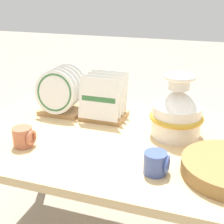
% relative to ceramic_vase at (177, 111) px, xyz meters
% --- Properties ---
extents(display_table, '(1.37, 0.89, 0.66)m').
position_rel_ceramic_vase_xyz_m(display_table, '(-0.27, -0.08, -0.19)').
color(display_table, tan).
rests_on(display_table, ground_plane).
extents(ceramic_vase, '(0.24, 0.24, 0.28)m').
position_rel_ceramic_vase_xyz_m(ceramic_vase, '(0.00, 0.00, 0.00)').
color(ceramic_vase, white).
rests_on(ceramic_vase, display_table).
extents(dish_rack_round_plates, '(0.22, 0.20, 0.24)m').
position_rel_ceramic_vase_xyz_m(dish_rack_round_plates, '(-0.61, 0.08, -0.02)').
color(dish_rack_round_plates, tan).
rests_on(dish_rack_round_plates, display_table).
extents(dish_rack_square_plates, '(0.22, 0.20, 0.22)m').
position_rel_ceramic_vase_xyz_m(dish_rack_square_plates, '(-0.37, 0.09, -0.04)').
color(dish_rack_square_plates, tan).
rests_on(dish_rack_square_plates, display_table).
extents(mug_terracotta_glaze, '(0.09, 0.08, 0.08)m').
position_rel_ceramic_vase_xyz_m(mug_terracotta_glaze, '(-0.59, -0.31, -0.08)').
color(mug_terracotta_glaze, '#B76647').
rests_on(mug_terracotta_glaze, display_table).
extents(mug_cobalt_glaze, '(0.09, 0.08, 0.08)m').
position_rel_ceramic_vase_xyz_m(mug_cobalt_glaze, '(-0.02, -0.33, -0.08)').
color(mug_cobalt_glaze, '#42569E').
rests_on(mug_cobalt_glaze, display_table).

